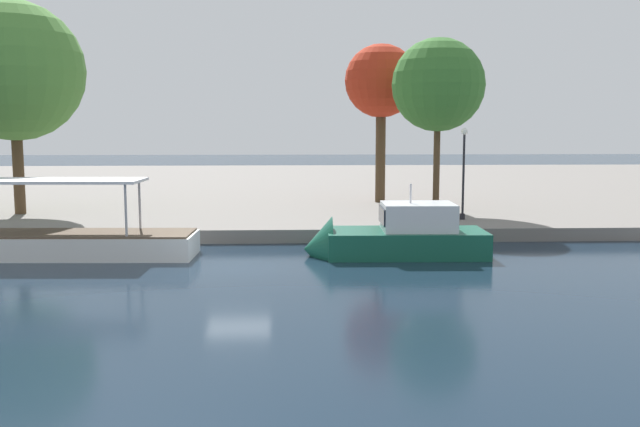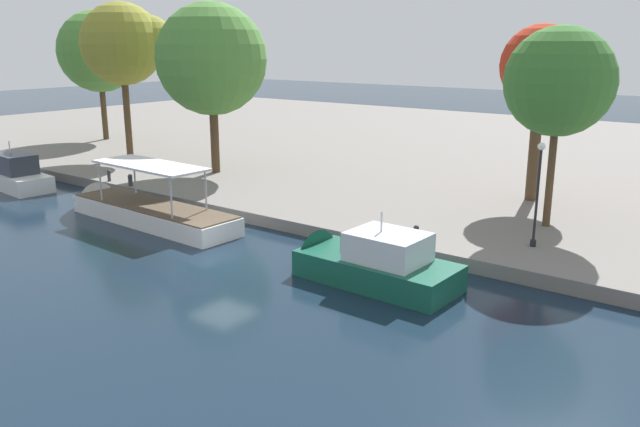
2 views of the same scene
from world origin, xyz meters
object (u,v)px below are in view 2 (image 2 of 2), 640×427
Objects in this scene: mooring_bollard_1 at (416,233)px; tree_1 at (560,81)px; tour_boat_1 at (143,213)px; lamp_post at (538,191)px; motor_yacht_0 at (9,177)px; motor_yacht_2 at (364,267)px; mooring_bollard_2 at (130,180)px; tree_0 at (100,51)px; tree_4 at (540,70)px; tree_2 at (129,43)px; mooring_bollard_0 at (109,175)px; tree_3 at (209,58)px.

mooring_bollard_1 is 9.99m from tree_1.
lamp_post is at bearing -159.85° from tour_boat_1.
motor_yacht_0 is 35.42m from tree_1.
lamp_post reaches higher than motor_yacht_0.
motor_yacht_2 is (29.16, -0.51, -0.07)m from motor_yacht_0.
tree_1 is at bearing 15.39° from mooring_bollard_2.
tree_0 reaches higher than tour_boat_1.
motor_yacht_0 reaches higher than mooring_bollard_1.
tour_boat_1 is 1.07× the size of tree_0.
motor_yacht_0 is 10.56× the size of mooring_bollard_1.
mooring_bollard_2 is at bearing -151.81° from tree_4.
tour_boat_1 is 1.05× the size of tree_2.
tree_4 is (-3.24, 8.60, 4.85)m from lamp_post.
motor_yacht_2 is at bearing -92.63° from mooring_bollard_1.
tour_boat_1 is 19.85m from tree_2.
mooring_bollard_2 is (8.98, 3.19, 0.42)m from motor_yacht_0.
mooring_bollard_1 reaches higher than mooring_bollard_0.
tree_1 is (-0.59, 3.70, 4.53)m from lamp_post.
tree_2 reaches higher than mooring_bollard_0.
mooring_bollard_1 is 0.18× the size of lamp_post.
tree_1 is at bearing -61.55° from tree_4.
motor_yacht_0 is 1.85× the size of lamp_post.
lamp_post reaches higher than mooring_bollard_2.
motor_yacht_0 is 29.17m from motor_yacht_2.
mooring_bollard_1 is (22.70, 0.26, 0.04)m from mooring_bollard_0.
motor_yacht_2 is 22.83m from mooring_bollard_0.
motor_yacht_2 is (14.81, -0.41, 0.14)m from tour_boat_1.
motor_yacht_2 is at bearing -27.69° from tree_3.
motor_yacht_0 is 34.79m from tree_4.
tree_4 reaches higher than mooring_bollard_1.
tree_2 is 1.20× the size of tree_4.
motor_yacht_0 is at bearing 0.59° from motor_yacht_2.
tree_1 is at bearing -149.88° from tour_boat_1.
mooring_bollard_1 reaches higher than mooring_bollard_2.
tree_2 reaches higher than motor_yacht_2.
tree_1 is (18.91, 9.98, 7.32)m from tour_boat_1.
mooring_bollard_1 is 0.08× the size of tree_1.
tree_2 is 9.72m from tree_3.
tree_3 is (-23.44, -0.24, 0.71)m from tree_1.
mooring_bollard_0 is 0.08× the size of tree_1.
tree_0 is at bearing 168.94° from lamp_post.
mooring_bollard_0 is 2.34m from mooring_bollard_2.
tree_2 reaches higher than lamp_post.
tree_1 is at bearing -157.96° from motor_yacht_0.
tree_1 is at bearing -1.09° from tree_2.
tree_1 is at bearing 98.99° from lamp_post.
mooring_bollard_2 is (-20.36, -0.34, -0.03)m from mooring_bollard_1.
tree_1 is (42.82, -4.78, -1.02)m from tree_0.
motor_yacht_0 is at bearing -169.66° from lamp_post.
tree_3 is at bearing -62.77° from tour_boat_1.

